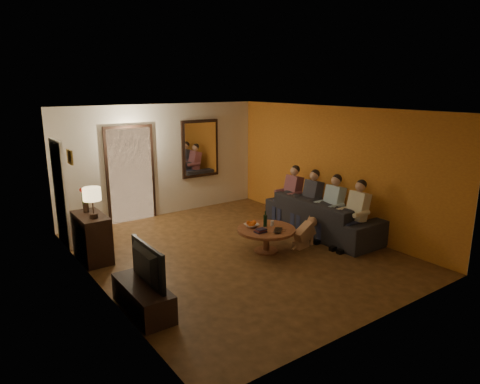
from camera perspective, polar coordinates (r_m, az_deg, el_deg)
floor at (r=8.00m, az=-0.50°, el=-8.05°), size 5.00×6.00×0.01m
ceiling at (r=7.42m, az=-0.55°, el=10.88°), size 5.00×6.00×0.01m
back_wall at (r=10.17m, az=-10.31°, el=4.15°), size 5.00×0.02×2.60m
front_wall at (r=5.52m, az=17.72°, el=-4.73°), size 5.00×0.02×2.60m
left_wall at (r=6.55m, az=-18.75°, el=-1.88°), size 0.02×6.00×2.60m
right_wall at (r=9.24m, az=12.29°, el=3.07°), size 0.02×6.00×2.60m
orange_accent at (r=9.23m, az=12.25°, el=3.06°), size 0.01×6.00×2.60m
kitchen_doorway at (r=9.89m, az=-14.38°, el=2.18°), size 1.00×0.06×2.10m
door_trim at (r=9.88m, az=-14.36°, el=2.17°), size 1.12×0.04×2.22m
fridge_glimpse at (r=10.01m, az=-13.01°, el=1.53°), size 0.45×0.03×1.70m
mirror_frame at (r=10.56m, az=-5.34°, el=5.78°), size 1.00×0.05×1.40m
mirror_glass at (r=10.53m, az=-5.25°, el=5.77°), size 0.86×0.02×1.26m
white_door at (r=8.79m, az=-22.81°, el=-0.15°), size 0.06×0.85×2.04m
framed_art at (r=7.67m, az=-21.75°, el=4.34°), size 0.03×0.28×0.24m
art_canvas at (r=7.68m, az=-21.64°, el=4.36°), size 0.01×0.22×0.18m
dresser at (r=7.99m, az=-19.13°, el=-5.73°), size 0.45×0.93×0.83m
table_lamp at (r=7.59m, az=-19.06°, el=-1.35°), size 0.30×0.30×0.54m
flower_vase at (r=8.02m, az=-19.95°, el=-1.00°), size 0.14×0.14×0.44m
tv_stand at (r=6.15m, az=-12.80°, el=-13.60°), size 0.45×1.18×0.39m
tv at (r=5.94m, az=-13.06°, el=-9.51°), size 0.98×0.13×0.56m
sofa at (r=9.06m, az=11.04°, el=-3.09°), size 2.62×1.06×0.76m
person_a at (r=8.36m, az=15.10°, el=-3.22°), size 0.60×0.40×1.20m
person_b at (r=8.73m, az=12.08°, el=-2.30°), size 0.60×0.40×1.20m
person_c at (r=9.13m, az=9.31°, el=-1.45°), size 0.60×0.40×1.20m
person_d at (r=9.54m, az=6.79°, el=-0.67°), size 0.60×0.40×1.20m
dog at (r=8.29m, az=8.61°, el=-5.34°), size 0.59×0.32×0.56m
coffee_table at (r=7.99m, az=3.52°, el=-6.40°), size 1.21×1.21×0.45m
bowl at (r=7.96m, az=1.53°, el=-4.49°), size 0.26×0.26×0.06m
oranges at (r=7.94m, az=1.54°, el=-4.02°), size 0.20×0.20×0.08m
wine_bottle at (r=7.96m, az=3.38°, el=-3.56°), size 0.07×0.07×0.31m
wine_glass at (r=8.04m, az=4.32°, el=-4.19°), size 0.06×0.06×0.10m
book_stack at (r=7.69m, az=2.74°, el=-5.13°), size 0.20×0.15×0.07m
laptop at (r=7.76m, az=5.42°, el=-5.17°), size 0.39×0.38×0.03m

